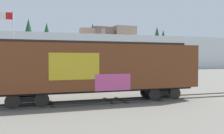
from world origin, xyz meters
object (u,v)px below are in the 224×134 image
parked_car_green (86,81)px  parked_car_red (137,80)px  parked_car_tan (27,83)px  freight_car (99,68)px  flagpole (11,37)px

parked_car_green → parked_car_red: bearing=2.0°
parked_car_tan → parked_car_red: size_ratio=1.11×
freight_car → parked_car_green: 6.71m
freight_car → parked_car_green: size_ratio=3.21×
freight_car → flagpole: (-7.00, 14.00, 3.14)m
freight_car → parked_car_red: bearing=49.5°
freight_car → parked_car_red: (5.73, 6.70, -1.62)m
parked_car_tan → parked_car_green: bearing=-1.3°
freight_car → parked_car_tan: bearing=127.2°
flagpole → parked_car_red: bearing=-29.8°
parked_car_tan → parked_car_green: 5.38m
flagpole → parked_car_red: (12.73, -7.30, -4.75)m
parked_car_red → freight_car: bearing=-130.5°
freight_car → flagpole: size_ratio=1.66×
parked_car_tan → parked_car_green: parked_car_green is taller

